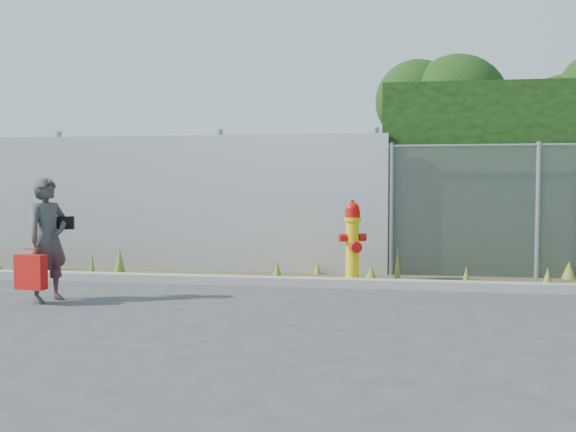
# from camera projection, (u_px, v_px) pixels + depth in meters

# --- Properties ---
(ground) EXTENTS (80.00, 80.00, 0.00)m
(ground) POSITION_uv_depth(u_px,v_px,m) (295.00, 312.00, 7.12)
(ground) COLOR #3A3A3C
(ground) RESTS_ON ground
(curb) EXTENTS (16.00, 0.22, 0.12)m
(curb) POSITION_uv_depth(u_px,v_px,m) (314.00, 282.00, 8.89)
(curb) COLOR gray
(curb) RESTS_ON ground
(weed_strip) EXTENTS (16.00, 1.30, 0.54)m
(weed_strip) POSITION_uv_depth(u_px,v_px,m) (334.00, 273.00, 9.50)
(weed_strip) COLOR #423B25
(weed_strip) RESTS_ON ground
(corrugated_fence) EXTENTS (8.50, 0.21, 2.30)m
(corrugated_fence) POSITION_uv_depth(u_px,v_px,m) (127.00, 203.00, 10.54)
(corrugated_fence) COLOR #BBBDC2
(corrugated_fence) RESTS_ON ground
(fire_hydrant) EXTENTS (0.40, 0.36, 1.19)m
(fire_hydrant) POSITION_uv_depth(u_px,v_px,m) (352.00, 243.00, 9.24)
(fire_hydrant) COLOR #DCC20B
(fire_hydrant) RESTS_ON ground
(woman) EXTENTS (0.54, 0.64, 1.50)m
(woman) POSITION_uv_depth(u_px,v_px,m) (48.00, 240.00, 7.78)
(woman) COLOR #0D574E
(woman) RESTS_ON ground
(red_tote_bag) EXTENTS (0.37, 0.14, 0.49)m
(red_tote_bag) POSITION_uv_depth(u_px,v_px,m) (31.00, 272.00, 7.54)
(red_tote_bag) COLOR #B1160A
(black_shoulder_bag) EXTENTS (0.22, 0.09, 0.16)m
(black_shoulder_bag) POSITION_uv_depth(u_px,v_px,m) (65.00, 223.00, 7.96)
(black_shoulder_bag) COLOR black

